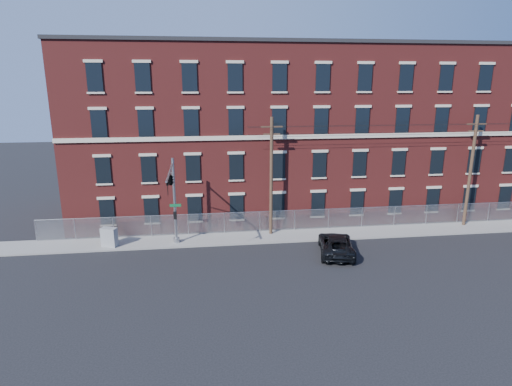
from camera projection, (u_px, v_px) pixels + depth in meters
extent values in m
plane|color=black|center=(256.00, 262.00, 31.03)|extent=(140.00, 140.00, 0.00)
cube|color=gray|center=(383.00, 231.00, 37.30)|extent=(65.00, 3.00, 0.12)
cube|color=maroon|center=(353.00, 130.00, 43.91)|extent=(55.00, 14.00, 16.00)
cube|color=black|center=(358.00, 48.00, 41.83)|extent=(55.30, 14.30, 0.30)
cube|color=#BEB49F|center=(381.00, 135.00, 37.04)|extent=(55.00, 0.18, 0.35)
cube|color=black|center=(107.00, 212.00, 35.66)|extent=(1.20, 0.10, 2.20)
cube|color=black|center=(103.00, 170.00, 34.75)|extent=(1.20, 0.10, 2.20)
cube|color=black|center=(99.00, 124.00, 33.78)|extent=(1.20, 0.10, 2.20)
cube|color=black|center=(94.00, 77.00, 32.86)|extent=(1.20, 0.10, 2.20)
cube|color=black|center=(151.00, 210.00, 36.12)|extent=(1.20, 0.10, 2.20)
cube|color=black|center=(149.00, 169.00, 35.20)|extent=(1.20, 0.10, 2.20)
cube|color=black|center=(146.00, 123.00, 34.23)|extent=(1.20, 0.10, 2.20)
cube|color=black|center=(143.00, 77.00, 33.32)|extent=(1.20, 0.10, 2.20)
cube|color=black|center=(195.00, 209.00, 36.57)|extent=(1.20, 0.10, 2.20)
cube|color=black|center=(193.00, 168.00, 35.65)|extent=(1.20, 0.10, 2.20)
cube|color=black|center=(191.00, 123.00, 34.69)|extent=(1.20, 0.10, 2.20)
cube|color=black|center=(189.00, 77.00, 33.77)|extent=(1.20, 0.10, 2.20)
cube|color=black|center=(237.00, 207.00, 37.02)|extent=(1.20, 0.10, 2.20)
cube|color=black|center=(236.00, 167.00, 36.11)|extent=(1.20, 0.10, 2.20)
cube|color=black|center=(236.00, 122.00, 35.14)|extent=(1.20, 0.10, 2.20)
cube|color=black|center=(235.00, 78.00, 34.22)|extent=(1.20, 0.10, 2.20)
cube|color=black|center=(278.00, 206.00, 37.48)|extent=(1.20, 0.10, 2.20)
cube|color=black|center=(278.00, 166.00, 36.56)|extent=(1.20, 0.10, 2.20)
cube|color=black|center=(279.00, 122.00, 35.59)|extent=(1.20, 0.10, 2.20)
cube|color=black|center=(280.00, 78.00, 34.68)|extent=(1.20, 0.10, 2.20)
cube|color=black|center=(318.00, 204.00, 37.93)|extent=(1.20, 0.10, 2.20)
cube|color=black|center=(319.00, 165.00, 37.02)|extent=(1.20, 0.10, 2.20)
cube|color=black|center=(321.00, 121.00, 36.05)|extent=(1.20, 0.10, 2.20)
cube|color=black|center=(323.00, 78.00, 35.13)|extent=(1.20, 0.10, 2.20)
cube|color=black|center=(357.00, 203.00, 38.39)|extent=(1.20, 0.10, 2.20)
cube|color=black|center=(360.00, 164.00, 37.47)|extent=(1.20, 0.10, 2.20)
cube|color=black|center=(362.00, 121.00, 36.50)|extent=(1.20, 0.10, 2.20)
cube|color=black|center=(365.00, 78.00, 35.59)|extent=(1.20, 0.10, 2.20)
cube|color=black|center=(395.00, 201.00, 38.84)|extent=(1.20, 0.10, 2.20)
cube|color=black|center=(399.00, 163.00, 37.92)|extent=(1.20, 0.10, 2.20)
cube|color=black|center=(402.00, 120.00, 36.96)|extent=(1.20, 0.10, 2.20)
cube|color=black|center=(406.00, 78.00, 36.04)|extent=(1.20, 0.10, 2.20)
cube|color=black|center=(433.00, 200.00, 39.29)|extent=(1.20, 0.10, 2.20)
cube|color=black|center=(437.00, 162.00, 38.38)|extent=(1.20, 0.10, 2.20)
cube|color=black|center=(442.00, 120.00, 37.41)|extent=(1.20, 0.10, 2.20)
cube|color=black|center=(446.00, 78.00, 36.49)|extent=(1.20, 0.10, 2.20)
cube|color=black|center=(469.00, 199.00, 39.75)|extent=(1.20, 0.10, 2.20)
cube|color=black|center=(474.00, 161.00, 38.83)|extent=(1.20, 0.10, 2.20)
cube|color=black|center=(480.00, 119.00, 37.86)|extent=(1.20, 0.10, 2.20)
cube|color=black|center=(485.00, 78.00, 36.95)|extent=(1.20, 0.10, 2.20)
cube|color=black|center=(505.00, 197.00, 40.20)|extent=(1.20, 0.10, 2.20)
cube|color=black|center=(511.00, 160.00, 39.28)|extent=(1.20, 0.10, 2.20)
cube|color=#A5A8AD|center=(378.00, 216.00, 38.30)|extent=(59.00, 0.02, 1.80)
cylinder|color=#9EA0A5|center=(379.00, 207.00, 38.07)|extent=(59.00, 0.04, 0.04)
cylinder|color=#9EA0A5|center=(35.00, 231.00, 34.65)|extent=(0.06, 0.06, 1.85)
cylinder|color=#9EA0A5|center=(75.00, 229.00, 35.03)|extent=(0.06, 0.06, 1.85)
cylinder|color=#9EA0A5|center=(114.00, 227.00, 35.42)|extent=(0.06, 0.06, 1.85)
cylinder|color=#9EA0A5|center=(151.00, 226.00, 35.80)|extent=(0.06, 0.06, 1.85)
cylinder|color=#9EA0A5|center=(188.00, 224.00, 36.18)|extent=(0.06, 0.06, 1.85)
cylinder|color=#9EA0A5|center=(224.00, 223.00, 36.57)|extent=(0.06, 0.06, 1.85)
cylinder|color=#9EA0A5|center=(260.00, 221.00, 36.95)|extent=(0.06, 0.06, 1.85)
cylinder|color=#9EA0A5|center=(294.00, 220.00, 37.34)|extent=(0.06, 0.06, 1.85)
cylinder|color=#9EA0A5|center=(328.00, 219.00, 37.72)|extent=(0.06, 0.06, 1.85)
cylinder|color=#9EA0A5|center=(362.00, 217.00, 38.11)|extent=(0.06, 0.06, 1.85)
cylinder|color=#9EA0A5|center=(394.00, 216.00, 38.49)|extent=(0.06, 0.06, 1.85)
cylinder|color=#9EA0A5|center=(426.00, 214.00, 38.88)|extent=(0.06, 0.06, 1.85)
cylinder|color=#9EA0A5|center=(458.00, 213.00, 39.26)|extent=(0.06, 0.06, 1.85)
cylinder|color=#9EA0A5|center=(489.00, 212.00, 39.64)|extent=(0.06, 0.06, 1.85)
cylinder|color=#9EA0A5|center=(175.00, 201.00, 33.68)|extent=(0.22, 0.22, 7.00)
cylinder|color=#9EA0A5|center=(177.00, 240.00, 34.52)|extent=(0.50, 0.50, 0.40)
cylinder|color=#9EA0A5|center=(170.00, 172.00, 29.78)|extent=(0.14, 6.50, 0.14)
cylinder|color=#9EA0A5|center=(172.00, 179.00, 32.00)|extent=(0.08, 2.18, 1.56)
cube|color=#0C592D|center=(175.00, 205.00, 33.62)|extent=(0.90, 0.03, 0.22)
cube|color=black|center=(175.00, 215.00, 33.72)|extent=(0.25, 0.25, 0.60)
imported|color=black|center=(168.00, 188.00, 27.47)|extent=(0.16, 0.20, 1.00)
imported|color=black|center=(170.00, 178.00, 30.16)|extent=(0.53, 2.48, 1.00)
cylinder|color=#443022|center=(271.00, 177.00, 35.35)|extent=(0.28, 0.28, 10.00)
cube|color=#443022|center=(272.00, 127.00, 34.28)|extent=(1.80, 0.12, 0.12)
cube|color=#443022|center=(272.00, 134.00, 34.43)|extent=(1.40, 0.12, 0.12)
cylinder|color=#443022|center=(470.00, 172.00, 37.57)|extent=(0.28, 0.28, 10.00)
cube|color=#443022|center=(477.00, 124.00, 36.50)|extent=(1.80, 0.12, 0.12)
cube|color=#443022|center=(476.00, 131.00, 36.66)|extent=(1.40, 0.12, 0.12)
cylinder|color=black|center=(479.00, 124.00, 36.22)|extent=(40.00, 0.02, 0.02)
cylinder|color=black|center=(475.00, 124.00, 36.79)|extent=(40.00, 0.02, 0.02)
cylinder|color=black|center=(476.00, 131.00, 36.66)|extent=(40.00, 0.02, 0.02)
imported|color=black|center=(336.00, 244.00, 32.46)|extent=(3.53, 5.74, 1.49)
cube|color=gray|center=(109.00, 237.00, 33.59)|extent=(1.36, 1.01, 1.53)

